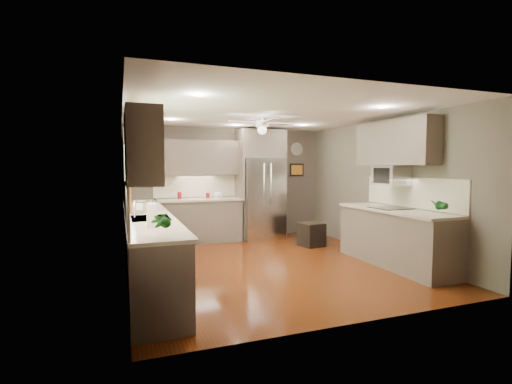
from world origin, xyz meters
TOP-DOWN VIEW (x-y plane):
  - floor at (0.00, 0.00)m, footprint 5.00×5.00m
  - ceiling at (0.00, 0.00)m, footprint 5.00×5.00m
  - wall_back at (0.00, 2.50)m, footprint 4.50×0.00m
  - wall_front at (0.00, -2.50)m, footprint 4.50×0.00m
  - wall_left at (-2.25, 0.00)m, footprint 0.00×5.00m
  - wall_right at (2.25, 0.00)m, footprint 0.00×5.00m
  - canister_a at (-1.13, 2.24)m, footprint 0.10×0.10m
  - canister_d at (-0.52, 2.24)m, footprint 0.10×0.10m
  - soap_bottle at (-2.07, 0.07)m, footprint 0.12×0.12m
  - potted_plant_left at (-1.94, -2.02)m, footprint 0.19×0.14m
  - potted_plant_right at (1.90, -1.68)m, footprint 0.17×0.14m
  - bowl at (-0.28, 2.22)m, footprint 0.27×0.27m
  - left_run at (-1.95, 0.15)m, footprint 0.65×4.70m
  - back_run at (-0.72, 2.20)m, footprint 1.85×0.65m
  - uppers at (-0.74, 0.71)m, footprint 4.50×4.70m
  - window at (-2.22, -0.50)m, footprint 0.05×1.12m
  - sink at (-1.93, -0.50)m, footprint 0.50×0.70m
  - refrigerator at (0.70, 2.16)m, footprint 1.06×0.75m
  - right_run at (1.93, -0.80)m, footprint 0.70×2.20m
  - microwave at (2.03, -0.55)m, footprint 0.43×0.55m
  - ceiling_fan at (-0.00, 0.30)m, footprint 1.18×1.18m
  - recessed_lights at (-0.04, 0.40)m, footprint 2.84×3.14m
  - wall_clock at (1.75, 2.48)m, footprint 0.30×0.03m
  - framed_print at (1.75, 2.48)m, footprint 0.36×0.03m
  - stool at (1.36, 1.00)m, footprint 0.50×0.50m
  - paper_towel at (-1.97, -1.31)m, footprint 0.12×0.12m

SIDE VIEW (x-z plane):
  - floor at x=0.00m, z-range 0.00..0.00m
  - stool at x=1.36m, z-range -0.01..0.49m
  - left_run at x=-1.95m, z-range -0.24..1.21m
  - back_run at x=-0.72m, z-range -0.24..1.21m
  - right_run at x=1.93m, z-range -0.24..1.21m
  - sink at x=-1.93m, z-range 0.75..1.07m
  - bowl at x=-0.28m, z-range 0.94..0.99m
  - canister_d at x=-0.52m, z-range 0.94..1.06m
  - canister_a at x=-1.13m, z-range 0.95..1.09m
  - soap_bottle at x=-2.07m, z-range 0.94..1.14m
  - paper_towel at x=-1.97m, z-range 0.93..1.23m
  - potted_plant_right at x=1.90m, z-range 0.94..1.24m
  - potted_plant_left at x=-1.94m, z-range 0.94..1.27m
  - refrigerator at x=0.70m, z-range -0.04..2.41m
  - wall_back at x=0.00m, z-range -1.00..3.50m
  - wall_front at x=0.00m, z-range -1.00..3.50m
  - wall_left at x=-2.25m, z-range -1.25..3.75m
  - wall_right at x=2.25m, z-range -1.25..3.75m
  - microwave at x=2.03m, z-range 1.31..1.65m
  - framed_print at x=1.75m, z-range 1.40..1.70m
  - window at x=-2.22m, z-range 1.09..2.01m
  - uppers at x=-0.74m, z-range 1.39..2.35m
  - wall_clock at x=1.75m, z-range 1.90..2.20m
  - ceiling_fan at x=0.00m, z-range 2.17..2.49m
  - recessed_lights at x=-0.04m, z-range 2.49..2.50m
  - ceiling at x=0.00m, z-range 2.50..2.50m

